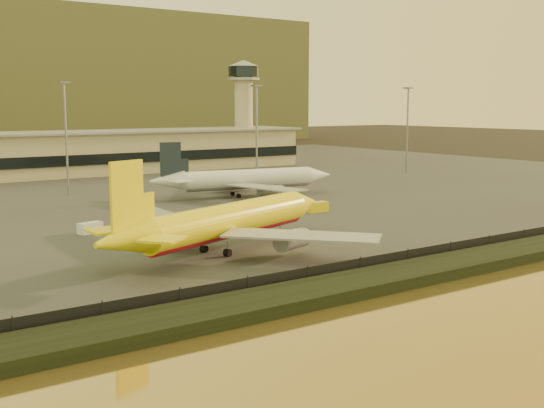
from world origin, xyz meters
The scene contains 10 objects.
ground centered at (0.00, 0.00, 0.00)m, with size 900.00×900.00×0.00m, color black.
embankment centered at (0.00, -17.00, 0.70)m, with size 320.00×7.00×1.40m, color black.
tarmac centered at (0.00, 95.00, 0.10)m, with size 320.00×220.00×0.20m, color #2D2D2D.
perimeter_fence centered at (0.00, -13.00, 1.30)m, with size 300.00×0.05×2.20m, color black.
control_tower centered at (70.00, 131.00, 21.66)m, with size 11.20×11.20×35.50m.
apron_light_masts centered at (15.00, 75.00, 15.70)m, with size 152.20×12.20×25.40m.
dhl_cargo_jet centered at (-11.76, 8.07, 4.35)m, with size 45.13×42.87×13.90m.
white_narrowbody_jet centered at (21.81, 55.45, 3.92)m, with size 43.18×41.59×12.45m.
gse_vehicle_yellow centered at (20.80, 28.54, 1.15)m, with size 4.21×1.90×1.90m, color yellow.
gse_vehicle_white centered at (-22.57, 32.13, 1.07)m, with size 3.85×1.73×1.73m, color silver.
Camera 1 is at (-60.03, -71.70, 20.40)m, focal length 45.00 mm.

